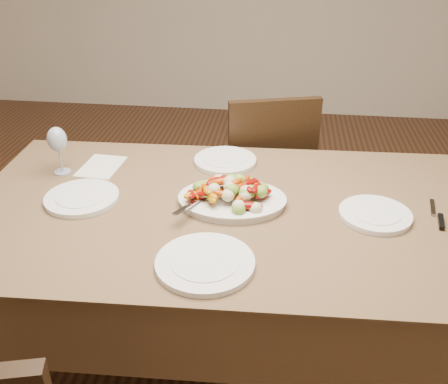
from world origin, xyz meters
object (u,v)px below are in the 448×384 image
at_px(serving_platter, 232,201).
at_px(plate_far, 225,161).
at_px(chair_far, 262,176).
at_px(plate_left, 82,198).
at_px(dining_table, 224,290).
at_px(wine_glass, 59,149).
at_px(plate_near, 205,263).
at_px(plate_right, 375,215).

xyz_separation_m(serving_platter, plate_far, (-0.07, 0.33, -0.00)).
xyz_separation_m(chair_far, plate_left, (-0.61, -0.82, 0.29)).
xyz_separation_m(dining_table, serving_platter, (0.03, 0.03, 0.39)).
bearing_deg(chair_far, wine_glass, 22.26).
xyz_separation_m(serving_platter, plate_near, (-0.04, -0.36, -0.00)).
height_order(chair_far, plate_near, chair_far).
relative_size(plate_far, wine_glass, 1.26).
bearing_deg(plate_far, wine_glass, -165.01).
bearing_deg(chair_far, dining_table, 66.69).
distance_m(plate_near, wine_glass, 0.85).
height_order(serving_platter, wine_glass, wine_glass).
distance_m(chair_far, plate_near, 1.18).
xyz_separation_m(plate_near, wine_glass, (-0.66, 0.52, 0.09)).
distance_m(chair_far, serving_platter, 0.84).
bearing_deg(wine_glass, chair_far, 38.57).
relative_size(dining_table, chair_far, 1.94).
distance_m(plate_right, plate_near, 0.63).
height_order(chair_far, wine_glass, wine_glass).
bearing_deg(plate_left, serving_platter, 4.21).
distance_m(dining_table, plate_left, 0.65).
xyz_separation_m(chair_far, serving_platter, (-0.07, -0.78, 0.30)).
relative_size(chair_far, serving_platter, 2.56).
distance_m(dining_table, serving_platter, 0.39).
bearing_deg(plate_right, dining_table, -179.92).
distance_m(dining_table, wine_glass, 0.85).
bearing_deg(serving_platter, chair_far, 84.65).
bearing_deg(plate_left, dining_table, 1.59).
relative_size(serving_platter, plate_right, 1.52).
height_order(dining_table, serving_platter, serving_platter).
bearing_deg(plate_near, dining_table, 87.67).
xyz_separation_m(plate_left, plate_near, (0.50, -0.32, 0.00)).
relative_size(dining_table, plate_right, 7.53).
bearing_deg(plate_far, plate_right, -32.52).
xyz_separation_m(chair_far, plate_near, (-0.11, -1.14, 0.29)).
distance_m(chair_far, plate_left, 1.06).
height_order(dining_table, wine_glass, wine_glass).
height_order(dining_table, plate_near, plate_near).
distance_m(dining_table, chair_far, 0.82).
relative_size(plate_left, plate_right, 1.08).
height_order(plate_right, plate_near, same).
distance_m(serving_platter, plate_near, 0.37).
height_order(plate_left, plate_right, same).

